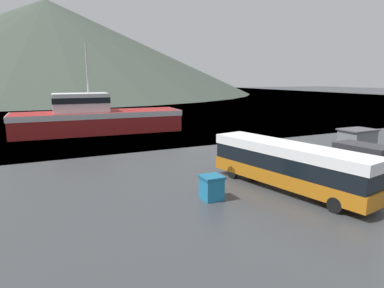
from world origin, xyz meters
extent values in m
plane|color=#3D5160|center=(0.00, 144.27, 0.00)|extent=(240.00, 240.00, 0.00)
cone|color=#3D473D|center=(-3.08, 166.23, 20.75)|extent=(182.71, 182.71, 41.49)
cube|color=#B26614|center=(0.25, 8.89, 0.91)|extent=(4.59, 11.93, 0.91)
cube|color=black|center=(0.25, 8.89, 1.89)|extent=(4.50, 11.69, 1.05)
cube|color=white|center=(0.25, 8.89, 2.74)|extent=(4.59, 11.93, 0.65)
cube|color=black|center=(-0.82, 14.64, 1.70)|extent=(2.18, 0.46, 1.41)
cylinder|color=black|center=(-1.58, 12.70, 0.45)|extent=(0.46, 0.94, 0.90)
cylinder|color=black|center=(0.59, 13.10, 0.45)|extent=(0.46, 0.94, 0.90)
cylinder|color=black|center=(-0.09, 4.67, 0.45)|extent=(0.46, 0.94, 0.90)
cylinder|color=black|center=(2.08, 5.07, 0.45)|extent=(0.46, 0.94, 0.90)
cube|color=#2D2D33|center=(6.84, 8.49, 1.45)|extent=(2.62, 3.94, 2.20)
cube|color=#2D2D33|center=(6.49, 11.10, 0.95)|extent=(2.34, 1.85, 1.21)
cube|color=black|center=(6.59, 10.34, 1.94)|extent=(1.82, 0.30, 0.77)
cylinder|color=black|center=(5.56, 10.76, 0.35)|extent=(0.31, 0.72, 0.70)
cylinder|color=black|center=(7.47, 11.02, 0.35)|extent=(0.31, 0.72, 0.70)
cylinder|color=black|center=(5.99, 7.52, 0.35)|extent=(0.31, 0.72, 0.70)
cylinder|color=black|center=(7.90, 7.78, 0.35)|extent=(0.31, 0.72, 0.70)
cube|color=maroon|center=(-6.32, 38.33, 1.43)|extent=(21.68, 7.03, 2.85)
cube|color=silver|center=(-6.32, 38.33, 2.49)|extent=(21.90, 7.10, 0.71)
cube|color=silver|center=(-8.45, 38.45, 4.06)|extent=(7.07, 4.45, 2.42)
cube|color=black|center=(-8.45, 38.45, 4.42)|extent=(7.21, 4.58, 0.73)
cylinder|color=#B2B2B7|center=(-7.43, 38.39, 8.43)|extent=(0.20, 0.20, 6.32)
cube|color=teal|center=(-5.16, 9.47, 0.67)|extent=(1.16, 1.17, 1.34)
cube|color=#1A5F86|center=(-5.16, 9.47, 1.41)|extent=(1.27, 1.29, 0.15)
cube|color=slate|center=(12.57, 13.57, 1.24)|extent=(2.84, 2.15, 2.49)
cube|color=#4C4C51|center=(12.57, 13.57, 2.55)|extent=(3.12, 2.37, 0.12)
cube|color=#19234C|center=(-14.51, 43.38, 0.37)|extent=(4.83, 6.73, 0.74)
camera|label=1|loc=(-14.89, -7.83, 7.33)|focal=32.00mm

